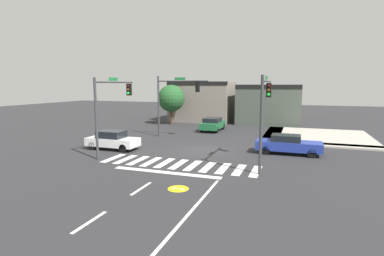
{
  "coord_description": "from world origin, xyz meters",
  "views": [
    {
      "loc": [
        7.34,
        -22.56,
        5.18
      ],
      "look_at": [
        -1.02,
        1.0,
        1.61
      ],
      "focal_mm": 28.62,
      "sensor_mm": 36.0,
      "label": 1
    }
  ],
  "objects_px": {
    "roadside_tree": "(171,98)",
    "traffic_signal_northwest": "(175,95)",
    "car_blue": "(288,144)",
    "traffic_signal_southwest": "(112,101)",
    "traffic_signal_southeast": "(265,104)",
    "car_white": "(112,140)",
    "car_green": "(213,124)"
  },
  "relations": [
    {
      "from": "roadside_tree",
      "to": "traffic_signal_northwest",
      "type": "bearing_deg",
      "value": -64.28
    },
    {
      "from": "car_blue",
      "to": "roadside_tree",
      "type": "bearing_deg",
      "value": 139.4
    },
    {
      "from": "traffic_signal_southwest",
      "to": "roadside_tree",
      "type": "distance_m",
      "value": 17.43
    },
    {
      "from": "traffic_signal_southwest",
      "to": "traffic_signal_southeast",
      "type": "height_order",
      "value": "traffic_signal_southeast"
    },
    {
      "from": "traffic_signal_northwest",
      "to": "car_blue",
      "type": "relative_size",
      "value": 1.27
    },
    {
      "from": "car_white",
      "to": "traffic_signal_northwest",
      "type": "bearing_deg",
      "value": -110.08
    },
    {
      "from": "traffic_signal_southwest",
      "to": "traffic_signal_northwest",
      "type": "bearing_deg",
      "value": -11.02
    },
    {
      "from": "traffic_signal_southeast",
      "to": "traffic_signal_southwest",
      "type": "bearing_deg",
      "value": 89.46
    },
    {
      "from": "traffic_signal_northwest",
      "to": "car_blue",
      "type": "distance_m",
      "value": 12.02
    },
    {
      "from": "car_green",
      "to": "car_blue",
      "type": "relative_size",
      "value": 0.9
    },
    {
      "from": "traffic_signal_southeast",
      "to": "car_white",
      "type": "bearing_deg",
      "value": 83.43
    },
    {
      "from": "traffic_signal_southwest",
      "to": "traffic_signal_southeast",
      "type": "xyz_separation_m",
      "value": [
        11.1,
        -0.11,
        0.01
      ]
    },
    {
      "from": "traffic_signal_southeast",
      "to": "car_white",
      "type": "distance_m",
      "value": 12.55
    },
    {
      "from": "traffic_signal_southeast",
      "to": "roadside_tree",
      "type": "xyz_separation_m",
      "value": [
        -13.78,
        17.32,
        -0.6
      ]
    },
    {
      "from": "car_green",
      "to": "traffic_signal_northwest",
      "type": "bearing_deg",
      "value": -23.93
    },
    {
      "from": "traffic_signal_northwest",
      "to": "roadside_tree",
      "type": "distance_m",
      "value": 9.93
    },
    {
      "from": "car_white",
      "to": "car_blue",
      "type": "bearing_deg",
      "value": -167.44
    },
    {
      "from": "traffic_signal_southwest",
      "to": "car_green",
      "type": "height_order",
      "value": "traffic_signal_southwest"
    },
    {
      "from": "traffic_signal_southwest",
      "to": "car_green",
      "type": "xyz_separation_m",
      "value": [
        3.95,
        13.55,
        -3.21
      ]
    },
    {
      "from": "traffic_signal_southwest",
      "to": "car_blue",
      "type": "bearing_deg",
      "value": -71.07
    },
    {
      "from": "traffic_signal_northwest",
      "to": "car_green",
      "type": "distance_m",
      "value": 6.66
    },
    {
      "from": "traffic_signal_northwest",
      "to": "car_green",
      "type": "xyz_separation_m",
      "value": [
        2.34,
        5.26,
        -3.35
      ]
    },
    {
      "from": "car_green",
      "to": "car_blue",
      "type": "bearing_deg",
      "value": 42.37
    },
    {
      "from": "car_white",
      "to": "car_green",
      "type": "distance_m",
      "value": 13.21
    },
    {
      "from": "traffic_signal_northwest",
      "to": "car_blue",
      "type": "height_order",
      "value": "traffic_signal_northwest"
    },
    {
      "from": "traffic_signal_southwest",
      "to": "car_green",
      "type": "distance_m",
      "value": 14.47
    },
    {
      "from": "car_white",
      "to": "car_blue",
      "type": "height_order",
      "value": "car_white"
    },
    {
      "from": "car_blue",
      "to": "car_green",
      "type": "bearing_deg",
      "value": 132.37
    },
    {
      "from": "traffic_signal_southeast",
      "to": "traffic_signal_northwest",
      "type": "xyz_separation_m",
      "value": [
        -9.48,
        8.39,
        0.14
      ]
    },
    {
      "from": "traffic_signal_southeast",
      "to": "traffic_signal_northwest",
      "type": "distance_m",
      "value": 12.66
    },
    {
      "from": "car_white",
      "to": "roadside_tree",
      "type": "distance_m",
      "value": 16.24
    },
    {
      "from": "car_white",
      "to": "roadside_tree",
      "type": "xyz_separation_m",
      "value": [
        -1.74,
        15.93,
        2.63
      ]
    }
  ]
}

